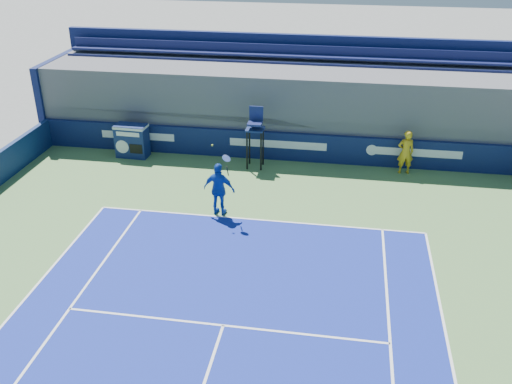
% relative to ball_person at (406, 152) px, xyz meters
% --- Properties ---
extents(ball_person, '(0.71, 0.52, 1.77)m').
position_rel_ball_person_xyz_m(ball_person, '(0.00, 0.00, 0.00)').
color(ball_person, gold).
rests_on(ball_person, apron).
extents(back_hoarding, '(20.40, 0.21, 1.20)m').
position_rel_ball_person_xyz_m(back_hoarding, '(-5.07, 0.53, -0.30)').
color(back_hoarding, '#0C1744').
rests_on(back_hoarding, ground).
extents(match_clock, '(1.35, 0.78, 1.40)m').
position_rel_ball_person_xyz_m(match_clock, '(-11.13, -0.11, -0.15)').
color(match_clock, '#0F1D4E').
rests_on(match_clock, ground).
extents(umpire_chair, '(0.70, 0.70, 2.48)m').
position_rel_ball_person_xyz_m(umpire_chair, '(-5.87, -0.34, 0.63)').
color(umpire_chair, black).
rests_on(umpire_chair, ground).
extents(tennis_player, '(1.15, 0.60, 2.57)m').
position_rel_ball_person_xyz_m(tennis_player, '(-6.42, -4.46, 0.05)').
color(tennis_player, '#1545AF').
rests_on(tennis_player, apron).
extents(stadium_seating, '(21.00, 4.05, 4.40)m').
position_rel_ball_person_xyz_m(stadium_seating, '(-5.08, 2.59, 0.93)').
color(stadium_seating, '#505055').
rests_on(stadium_seating, ground).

